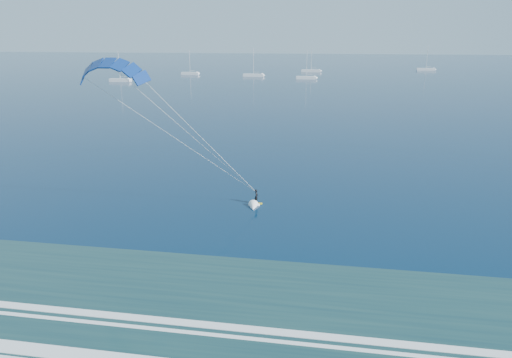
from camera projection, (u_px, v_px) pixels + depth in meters
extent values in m
cube|color=#1E423F|center=(213.00, 341.00, 27.94)|extent=(600.00, 22.00, 0.03)
cube|color=white|center=(219.00, 326.00, 29.35)|extent=(600.00, 0.70, 0.07)
cube|color=gold|center=(256.00, 203.00, 50.71)|extent=(1.30, 0.42, 0.07)
imported|color=black|center=(256.00, 196.00, 50.46)|extent=(0.43, 0.61, 1.60)
cone|color=white|center=(253.00, 207.00, 49.50)|extent=(1.31, 1.74, 1.10)
cube|color=white|center=(120.00, 80.00, 181.68)|extent=(8.58, 2.40, 1.20)
cylinder|color=silver|center=(119.00, 65.00, 179.91)|extent=(0.18, 0.18, 10.49)
cylinder|color=silver|center=(123.00, 77.00, 181.08)|extent=(2.60, 0.12, 0.12)
cube|color=white|center=(190.00, 73.00, 212.81)|extent=(8.18, 2.40, 1.20)
cylinder|color=silver|center=(190.00, 61.00, 211.10)|extent=(0.18, 0.18, 10.10)
cylinder|color=silver|center=(193.00, 70.00, 212.20)|extent=(2.60, 0.12, 0.12)
cube|color=white|center=(311.00, 71.00, 228.26)|extent=(9.44, 2.40, 1.20)
cylinder|color=silver|center=(312.00, 58.00, 226.35)|extent=(0.18, 0.18, 11.43)
cylinder|color=silver|center=(314.00, 68.00, 227.66)|extent=(2.60, 0.12, 0.12)
cube|color=white|center=(306.00, 78.00, 191.95)|extent=(8.39, 2.40, 1.20)
cylinder|color=silver|center=(307.00, 63.00, 190.18)|extent=(0.18, 0.18, 10.49)
cylinder|color=silver|center=(309.00, 74.00, 191.34)|extent=(2.60, 0.12, 0.12)
cube|color=white|center=(426.00, 69.00, 238.27)|extent=(9.17, 2.40, 1.20)
cylinder|color=silver|center=(427.00, 57.00, 236.39)|extent=(0.18, 0.18, 11.21)
cylinder|color=silver|center=(428.00, 67.00, 237.66)|extent=(2.60, 0.12, 0.12)
cube|color=white|center=(253.00, 75.00, 203.88)|extent=(9.22, 2.40, 1.20)
cylinder|color=silver|center=(253.00, 61.00, 202.06)|extent=(0.18, 0.18, 10.85)
cylinder|color=silver|center=(256.00, 72.00, 203.27)|extent=(2.60, 0.12, 0.12)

